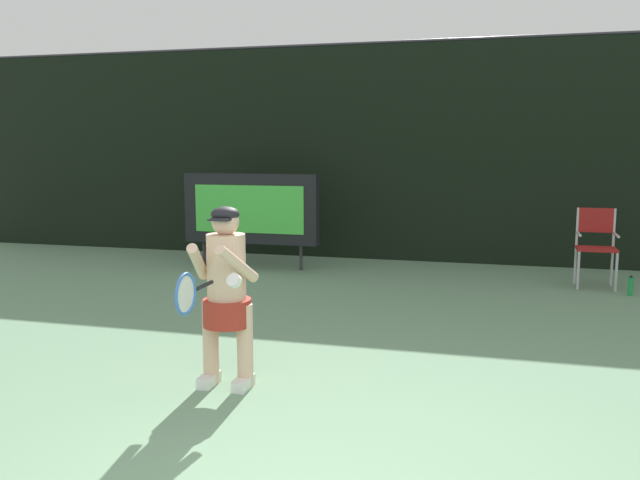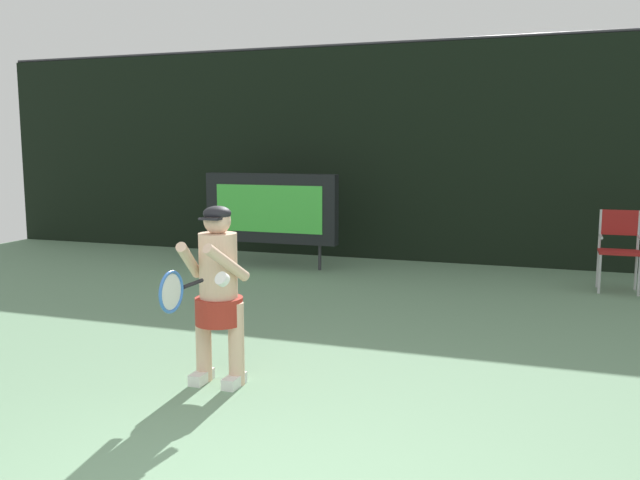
{
  "view_description": "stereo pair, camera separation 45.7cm",
  "coord_description": "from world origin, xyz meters",
  "px_view_note": "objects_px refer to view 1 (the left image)",
  "views": [
    {
      "loc": [
        0.98,
        -2.83,
        1.94
      ],
      "look_at": [
        -0.68,
        3.27,
        1.05
      ],
      "focal_mm": 37.79,
      "sensor_mm": 36.0,
      "label": 1
    },
    {
      "loc": [
        1.42,
        -2.7,
        1.94
      ],
      "look_at": [
        -0.68,
        3.27,
        1.05
      ],
      "focal_mm": 37.79,
      "sensor_mm": 36.0,
      "label": 2
    }
  ],
  "objects_px": {
    "water_bottle": "(631,286)",
    "tennis_racket": "(187,293)",
    "scoreboard": "(251,209)",
    "tennis_player": "(226,290)",
    "umpire_chair": "(596,242)"
  },
  "relations": [
    {
      "from": "scoreboard",
      "to": "tennis_player",
      "type": "relative_size",
      "value": 1.5
    },
    {
      "from": "scoreboard",
      "to": "umpire_chair",
      "type": "relative_size",
      "value": 2.04
    },
    {
      "from": "water_bottle",
      "to": "tennis_racket",
      "type": "height_order",
      "value": "tennis_racket"
    },
    {
      "from": "umpire_chair",
      "to": "tennis_racket",
      "type": "height_order",
      "value": "umpire_chair"
    },
    {
      "from": "scoreboard",
      "to": "tennis_player",
      "type": "xyz_separation_m",
      "value": [
        1.73,
        -5.06,
        -0.15
      ]
    },
    {
      "from": "umpire_chair",
      "to": "water_bottle",
      "type": "relative_size",
      "value": 4.08
    },
    {
      "from": "water_bottle",
      "to": "umpire_chair",
      "type": "bearing_deg",
      "value": 126.75
    },
    {
      "from": "scoreboard",
      "to": "tennis_player",
      "type": "bearing_deg",
      "value": -71.11
    },
    {
      "from": "tennis_player",
      "to": "umpire_chair",
      "type": "bearing_deg",
      "value": 55.75
    },
    {
      "from": "umpire_chair",
      "to": "scoreboard",
      "type": "bearing_deg",
      "value": 178.92
    },
    {
      "from": "tennis_player",
      "to": "tennis_racket",
      "type": "height_order",
      "value": "tennis_player"
    },
    {
      "from": "scoreboard",
      "to": "tennis_racket",
      "type": "relative_size",
      "value": 3.65
    },
    {
      "from": "water_bottle",
      "to": "tennis_racket",
      "type": "xyz_separation_m",
      "value": [
        -3.79,
        -5.07,
        0.78
      ]
    },
    {
      "from": "water_bottle",
      "to": "tennis_player",
      "type": "distance_m",
      "value": 5.86
    },
    {
      "from": "umpire_chair",
      "to": "water_bottle",
      "type": "xyz_separation_m",
      "value": [
        0.38,
        -0.51,
        -0.5
      ]
    }
  ]
}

